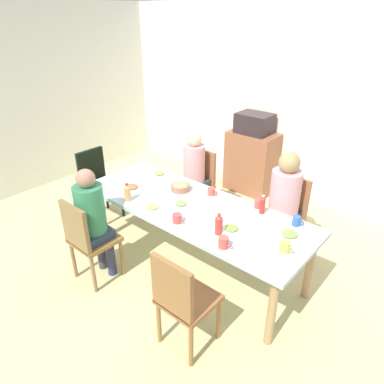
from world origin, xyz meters
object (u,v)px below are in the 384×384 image
Objects in this scene: plate_3 at (159,174)px; cup_2 at (297,221)px; chair_4 at (286,213)px; plate_1 at (152,208)px; chair_3 at (97,180)px; bottle_1 at (127,193)px; side_cabinet at (251,162)px; chair_2 at (198,181)px; bottle_0 at (262,205)px; plate_4 at (132,188)px; cup_0 at (285,247)px; dining_table at (192,212)px; bowl_0 at (181,187)px; cup_4 at (177,218)px; plate_0 at (181,204)px; person_2 at (193,170)px; plate_2 at (289,235)px; chair_1 at (87,237)px; bottle_2 at (219,224)px; chair_0 at (182,298)px; cup_3 at (224,242)px; plate_5 at (232,229)px; cup_5 at (258,204)px; person_1 at (93,217)px; cup_1 at (211,191)px; person_4 at (284,197)px; microwave at (254,123)px.

cup_2 is (1.70, 0.03, 0.03)m from plate_3.
chair_4 reaches higher than plate_1.
bottle_1 is at bearing -18.22° from chair_3.
side_cabinet is at bearing 60.60° from chair_3.
chair_2 is 4.74× the size of bottle_0.
cup_0 is at bearing 2.02° from plate_4.
bowl_0 is (-0.31, 0.17, 0.11)m from dining_table.
plate_0 is at bearing 126.16° from cup_4.
person_2 is (0.00, -0.09, 0.18)m from chair_2.
dining_table is 9.64× the size of plate_2.
chair_2 is at bearing 107.67° from plate_1.
chair_1 is at bearing -126.40° from chair_4.
plate_3 is 0.85× the size of plate_4.
bottle_2 reaches higher than cup_2.
chair_0 is at bearing -78.79° from bottle_2.
chair_1 is 7.56× the size of cup_3.
plate_1 is at bearing -166.71° from plate_5.
bottle_0 is at bearing 19.36° from plate_4.
cup_5 reaches higher than cup_4.
person_1 is 1.59m from cup_5.
chair_1 is at bearing -136.40° from bottle_0.
cup_4 is at bearing -81.11° from cup_1.
bowl_0 is 0.92m from bottle_0.
cup_2 is (1.02, 0.40, 0.03)m from plate_0.
chair_4 is 7.45× the size of cup_4.
plate_2 is 2.10× the size of cup_4.
bowl_0 is at bearing 153.68° from bottle_2.
cup_4 is (-0.84, -0.65, -0.00)m from cup_2.
cup_5 is at bearing 151.20° from plate_2.
person_4 reaches higher than chair_0.
bottle_1 reaches higher than plate_2.
chair_2 is 1.91m from cup_0.
person_1 is at bearing -151.77° from plate_5.
chair_0 is 1.88× the size of microwave.
bottle_1 reaches higher than plate_5.
plate_0 is at bearing 165.03° from bottle_2.
bowl_0 is at bearing -148.49° from person_4.
microwave reaches higher than chair_0.
cup_1 is at bearing 49.28° from bottle_1.
cup_1 is at bearing -171.31° from cup_5.
plate_0 is (0.53, 0.67, 0.04)m from person_1.
cup_4 is 1.14× the size of cup_5.
chair_3 is 4.07× the size of plate_0.
chair_1 is at bearing -90.00° from person_1.
person_2 is 4.56× the size of plate_4.
plate_4 is at bearing -97.10° from chair_2.
plate_2 is 2.36m from microwave.
microwave reaches higher than dining_table.
cup_4 is at bearing -74.90° from side_cabinet.
plate_4 is at bearing -173.21° from plate_0.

